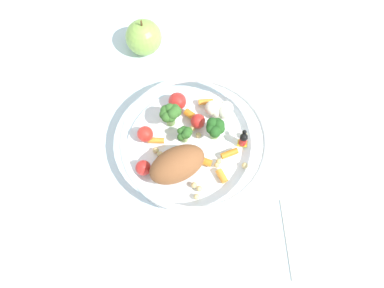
{
  "coord_description": "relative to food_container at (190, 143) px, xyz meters",
  "views": [
    {
      "loc": [
        0.31,
        -0.04,
        0.73
      ],
      "look_at": [
        -0.0,
        -0.0,
        0.03
      ],
      "focal_mm": 42.18,
      "sensor_mm": 36.0,
      "label": 1
    }
  ],
  "objects": [
    {
      "name": "ground_plane",
      "position": [
        0.0,
        0.01,
        -0.03
      ],
      "size": [
        2.4,
        2.4,
        0.0
      ],
      "primitive_type": "plane",
      "color": "silver"
    },
    {
      "name": "loose_apple",
      "position": [
        -0.22,
        -0.07,
        0.01
      ],
      "size": [
        0.07,
        0.07,
        0.08
      ],
      "color": "#8CB74C",
      "rests_on": "ground_plane"
    },
    {
      "name": "food_container",
      "position": [
        0.0,
        0.0,
        0.0
      ],
      "size": [
        0.25,
        0.25,
        0.07
      ],
      "color": "white",
      "rests_on": "ground_plane"
    },
    {
      "name": "folded_napkin",
      "position": [
        0.18,
        0.19,
        -0.03
      ],
      "size": [
        0.14,
        0.12,
        0.01
      ],
      "primitive_type": "cube",
      "rotation": [
        0.0,
        0.0,
        -0.04
      ],
      "color": "silver",
      "rests_on": "ground_plane"
    }
  ]
}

